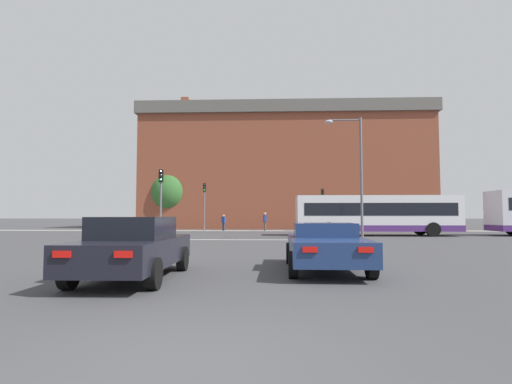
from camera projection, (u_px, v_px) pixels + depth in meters
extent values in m
plane|color=#3D3D3F|center=(182.00, 369.00, 3.82)|extent=(400.00, 400.00, 0.00)
cube|color=silver|center=(258.00, 240.00, 24.22)|extent=(9.46, 0.30, 0.01)
cube|color=gray|center=(263.00, 231.00, 38.79)|extent=(70.51, 2.50, 0.01)
cube|color=brown|center=(284.00, 177.00, 50.35)|extent=(32.56, 15.08, 12.70)
cube|color=#5B5954|center=(284.00, 122.00, 50.76)|extent=(33.21, 15.68, 1.36)
cube|color=brown|center=(185.00, 104.00, 47.83)|extent=(0.90, 0.90, 1.53)
cube|color=brown|center=(252.00, 109.00, 50.00)|extent=(0.90, 0.90, 1.53)
cube|color=brown|center=(316.00, 110.00, 50.58)|extent=(0.90, 0.90, 1.53)
cube|color=brown|center=(370.00, 116.00, 53.42)|extent=(0.90, 0.90, 1.53)
cube|color=black|center=(134.00, 252.00, 9.30)|extent=(1.85, 4.52, 0.62)
cube|color=black|center=(134.00, 228.00, 9.29)|extent=(1.56, 2.05, 0.50)
cylinder|color=black|center=(119.00, 258.00, 10.69)|extent=(0.23, 0.64, 0.64)
cylinder|color=black|center=(183.00, 259.00, 10.66)|extent=(0.23, 0.64, 0.64)
cylinder|color=black|center=(68.00, 273.00, 7.91)|extent=(0.23, 0.64, 0.64)
cylinder|color=black|center=(154.00, 274.00, 7.88)|extent=(0.23, 0.64, 0.64)
cube|color=red|center=(62.00, 254.00, 7.06)|extent=(0.32, 0.06, 0.12)
cube|color=red|center=(123.00, 254.00, 7.04)|extent=(0.32, 0.06, 0.12)
cube|color=navy|center=(325.00, 248.00, 10.72)|extent=(1.96, 4.63, 0.57)
cube|color=navy|center=(324.00, 230.00, 10.86)|extent=(1.64, 1.41, 0.37)
cylinder|color=black|center=(290.00, 253.00, 12.18)|extent=(0.23, 0.64, 0.64)
cylinder|color=black|center=(350.00, 254.00, 12.08)|extent=(0.23, 0.64, 0.64)
cylinder|color=black|center=(293.00, 265.00, 9.33)|extent=(0.23, 0.64, 0.64)
cylinder|color=black|center=(372.00, 265.00, 9.23)|extent=(0.23, 0.64, 0.64)
cube|color=red|center=(310.00, 250.00, 8.45)|extent=(0.32, 0.06, 0.12)
cube|color=red|center=(366.00, 250.00, 8.38)|extent=(0.32, 0.06, 0.12)
cube|color=silver|center=(376.00, 213.00, 29.28)|extent=(11.64, 2.56, 2.57)
cube|color=#4C2870|center=(376.00, 228.00, 29.22)|extent=(11.66, 2.58, 0.44)
cube|color=black|center=(376.00, 210.00, 29.30)|extent=(10.71, 2.59, 0.90)
cylinder|color=black|center=(420.00, 228.00, 30.30)|extent=(1.00, 0.28, 1.00)
cylinder|color=black|center=(433.00, 230.00, 27.85)|extent=(1.00, 0.28, 1.00)
cylinder|color=black|center=(325.00, 228.00, 30.58)|extent=(1.00, 0.28, 1.00)
cylinder|color=black|center=(329.00, 229.00, 28.13)|extent=(1.00, 0.28, 1.00)
cylinder|color=black|center=(512.00, 228.00, 30.26)|extent=(1.00, 0.28, 1.00)
cylinder|color=slate|center=(323.00, 214.00, 38.20)|extent=(0.12, 0.12, 3.25)
cube|color=black|center=(323.00, 193.00, 38.32)|extent=(0.26, 0.20, 0.80)
sphere|color=black|center=(323.00, 190.00, 38.21)|extent=(0.17, 0.17, 0.17)
sphere|color=black|center=(323.00, 193.00, 38.19)|extent=(0.17, 0.17, 0.17)
sphere|color=#1ED14C|center=(323.00, 196.00, 38.18)|extent=(0.17, 0.17, 0.17)
cylinder|color=slate|center=(204.00, 211.00, 38.52)|extent=(0.12, 0.12, 3.80)
cube|color=black|center=(205.00, 187.00, 38.66)|extent=(0.26, 0.20, 0.80)
sphere|color=black|center=(204.00, 185.00, 38.55)|extent=(0.17, 0.17, 0.17)
sphere|color=black|center=(204.00, 187.00, 38.53)|extent=(0.17, 0.17, 0.17)
sphere|color=#1ED14C|center=(204.00, 190.00, 38.52)|extent=(0.17, 0.17, 0.17)
cylinder|color=slate|center=(161.00, 211.00, 25.05)|extent=(0.12, 0.12, 3.58)
cube|color=black|center=(161.00, 176.00, 25.18)|extent=(0.26, 0.20, 0.80)
sphere|color=black|center=(161.00, 172.00, 25.06)|extent=(0.17, 0.17, 0.17)
sphere|color=black|center=(161.00, 176.00, 25.05)|extent=(0.17, 0.17, 0.17)
sphere|color=#1ED14C|center=(160.00, 180.00, 25.03)|extent=(0.17, 0.17, 0.17)
cylinder|color=slate|center=(361.00, 178.00, 24.72)|extent=(0.16, 0.16, 7.61)
cylinder|color=slate|center=(345.00, 120.00, 24.97)|extent=(1.96, 0.10, 0.10)
ellipsoid|color=#B2B2B7|center=(329.00, 122.00, 25.01)|extent=(0.50, 0.36, 0.22)
cylinder|color=brown|center=(265.00, 226.00, 38.71)|extent=(0.13, 0.13, 0.84)
cylinder|color=brown|center=(265.00, 226.00, 38.55)|extent=(0.13, 0.13, 0.84)
cube|color=navy|center=(265.00, 219.00, 38.67)|extent=(0.34, 0.45, 0.67)
sphere|color=tan|center=(265.00, 214.00, 38.70)|extent=(0.25, 0.25, 0.25)
cylinder|color=black|center=(299.00, 227.00, 38.16)|extent=(0.13, 0.13, 0.80)
cylinder|color=black|center=(299.00, 227.00, 37.99)|extent=(0.13, 0.13, 0.80)
cube|color=tan|center=(299.00, 219.00, 38.12)|extent=(0.29, 0.43, 0.63)
sphere|color=tan|center=(299.00, 215.00, 38.14)|extent=(0.24, 0.24, 0.24)
cylinder|color=#333851|center=(224.00, 227.00, 39.03)|extent=(0.13, 0.13, 0.75)
cylinder|color=#333851|center=(223.00, 227.00, 39.13)|extent=(0.13, 0.13, 0.75)
cube|color=navy|center=(224.00, 220.00, 39.12)|extent=(0.45, 0.41, 0.60)
sphere|color=tan|center=(224.00, 216.00, 39.14)|extent=(0.23, 0.23, 0.23)
cylinder|color=#4C3823|center=(170.00, 219.00, 44.46)|extent=(0.36, 0.36, 2.15)
ellipsoid|color=#33662D|center=(170.00, 192.00, 44.64)|extent=(4.51, 4.51, 4.73)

